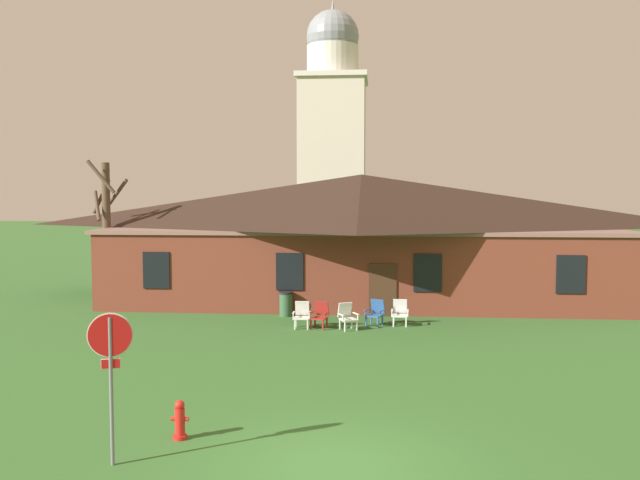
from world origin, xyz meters
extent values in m
plane|color=#336028|center=(0.00, 0.00, 0.00)|extent=(200.00, 200.00, 0.00)
cube|color=brown|center=(0.00, 19.88, 1.60)|extent=(21.96, 10.00, 3.20)
cube|color=#835E55|center=(0.00, 19.88, 3.28)|extent=(22.40, 10.20, 0.16)
pyramid|color=black|center=(0.00, 19.88, 4.56)|extent=(22.84, 10.40, 2.41)
cube|color=black|center=(-8.24, 14.85, 1.76)|extent=(1.10, 0.06, 1.50)
cube|color=black|center=(-2.75, 14.85, 1.76)|extent=(1.10, 0.06, 1.50)
cube|color=black|center=(2.75, 14.85, 1.76)|extent=(1.10, 0.06, 1.50)
cube|color=black|center=(8.24, 14.85, 1.76)|extent=(1.10, 0.06, 1.50)
cube|color=#422819|center=(0.98, 14.85, 1.05)|extent=(1.10, 0.06, 2.10)
cube|color=beige|center=(-2.61, 38.58, 6.58)|extent=(4.80, 4.80, 13.16)
cube|color=silver|center=(-2.61, 38.58, 13.34)|extent=(5.18, 5.18, 0.36)
cylinder|color=silver|center=(-2.61, 38.58, 14.62)|extent=(3.80, 3.80, 2.20)
sphere|color=gray|center=(-2.61, 38.58, 16.40)|extent=(3.88, 3.88, 3.88)
cone|color=gray|center=(-2.61, 38.58, 18.74)|extent=(0.24, 0.24, 1.00)
cylinder|color=slate|center=(-3.99, -0.26, 1.35)|extent=(0.07, 0.07, 2.70)
cylinder|color=white|center=(-3.99, -0.25, 2.38)|extent=(0.78, 0.24, 0.81)
cylinder|color=#B71414|center=(-3.99, -0.27, 2.38)|extent=(0.73, 0.23, 0.76)
cube|color=#B71414|center=(-3.99, -0.26, 1.86)|extent=(0.31, 0.11, 0.16)
cube|color=white|center=(-3.99, -0.25, 1.86)|extent=(0.33, 0.11, 0.18)
cube|color=silver|center=(-1.73, 11.98, 0.18)|extent=(0.05, 0.05, 0.36)
cube|color=silver|center=(-2.18, 11.97, 0.18)|extent=(0.05, 0.05, 0.36)
cube|color=silver|center=(-1.74, 12.42, 0.18)|extent=(0.05, 0.05, 0.36)
cube|color=silver|center=(-2.20, 12.41, 0.18)|extent=(0.05, 0.05, 0.36)
cube|color=silver|center=(-1.96, 12.19, 0.39)|extent=(0.56, 0.54, 0.05)
cube|color=silver|center=(-1.97, 12.51, 0.69)|extent=(0.52, 0.21, 0.54)
cube|color=silver|center=(-1.67, 12.19, 0.58)|extent=(0.08, 0.47, 0.03)
cube|color=silver|center=(-1.67, 12.02, 0.47)|extent=(0.04, 0.04, 0.22)
cube|color=silver|center=(-2.25, 12.16, 0.58)|extent=(0.08, 0.47, 0.03)
cube|color=silver|center=(-2.25, 12.00, 0.47)|extent=(0.04, 0.04, 0.22)
cube|color=maroon|center=(-1.17, 11.94, 0.18)|extent=(0.06, 0.06, 0.36)
cube|color=maroon|center=(-1.61, 12.05, 0.18)|extent=(0.06, 0.06, 0.36)
cube|color=maroon|center=(-1.06, 12.36, 0.18)|extent=(0.06, 0.06, 0.36)
cube|color=maroon|center=(-1.50, 12.48, 0.18)|extent=(0.06, 0.06, 0.36)
cube|color=maroon|center=(-1.33, 12.21, 0.39)|extent=(0.66, 0.64, 0.05)
cube|color=maroon|center=(-1.25, 12.51, 0.69)|extent=(0.54, 0.32, 0.54)
cube|color=maroon|center=(-1.06, 12.12, 0.58)|extent=(0.18, 0.47, 0.03)
cube|color=maroon|center=(-1.10, 11.96, 0.47)|extent=(0.05, 0.05, 0.22)
cube|color=maroon|center=(-1.62, 12.26, 0.58)|extent=(0.18, 0.47, 0.03)
cube|color=maroon|center=(-1.66, 12.11, 0.47)|extent=(0.05, 0.05, 0.22)
cube|color=white|center=(0.05, 11.96, 0.18)|extent=(0.07, 0.07, 0.36)
cube|color=white|center=(-0.36, 11.75, 0.18)|extent=(0.07, 0.07, 0.36)
cube|color=white|center=(-0.16, 12.36, 0.18)|extent=(0.07, 0.07, 0.36)
cube|color=white|center=(-0.56, 12.15, 0.18)|extent=(0.07, 0.07, 0.36)
cube|color=white|center=(-0.26, 12.05, 0.39)|extent=(0.72, 0.71, 0.05)
cube|color=white|center=(-0.40, 12.33, 0.69)|extent=(0.54, 0.40, 0.54)
cube|color=white|center=(0.01, 12.17, 0.58)|extent=(0.27, 0.44, 0.03)
cube|color=white|center=(0.08, 12.02, 0.47)|extent=(0.05, 0.05, 0.22)
cube|color=white|center=(-0.51, 11.90, 0.58)|extent=(0.27, 0.44, 0.03)
cube|color=white|center=(-0.44, 11.76, 0.47)|extent=(0.05, 0.05, 0.22)
cube|color=#2D5693|center=(0.78, 12.60, 0.18)|extent=(0.07, 0.07, 0.36)
cube|color=#2D5693|center=(0.36, 12.78, 0.18)|extent=(0.07, 0.07, 0.36)
cube|color=#2D5693|center=(0.96, 13.00, 0.18)|extent=(0.07, 0.07, 0.36)
cube|color=#2D5693|center=(0.54, 13.19, 0.18)|extent=(0.07, 0.07, 0.36)
cube|color=#2D5693|center=(0.66, 12.89, 0.39)|extent=(0.70, 0.69, 0.05)
cube|color=#2D5693|center=(0.79, 13.18, 0.69)|extent=(0.55, 0.38, 0.54)
cube|color=#2D5693|center=(0.92, 12.76, 0.58)|extent=(0.24, 0.45, 0.03)
cube|color=#2D5693|center=(0.85, 12.61, 0.47)|extent=(0.05, 0.05, 0.22)
cube|color=#2D5693|center=(0.39, 12.99, 0.58)|extent=(0.24, 0.45, 0.03)
cube|color=#2D5693|center=(0.32, 12.84, 0.47)|extent=(0.05, 0.05, 0.22)
cube|color=white|center=(1.82, 12.73, 0.18)|extent=(0.05, 0.05, 0.36)
cube|color=white|center=(1.36, 12.76, 0.18)|extent=(0.05, 0.05, 0.36)
cube|color=white|center=(1.84, 13.18, 0.18)|extent=(0.05, 0.05, 0.36)
cube|color=white|center=(1.39, 13.20, 0.18)|extent=(0.05, 0.05, 0.36)
cube|color=white|center=(1.60, 12.97, 0.39)|extent=(0.57, 0.55, 0.05)
cube|color=white|center=(1.62, 13.28, 0.69)|extent=(0.52, 0.22, 0.54)
cube|color=white|center=(1.89, 12.93, 0.58)|extent=(0.08, 0.47, 0.03)
cube|color=white|center=(1.88, 12.77, 0.47)|extent=(0.04, 0.04, 0.22)
cube|color=white|center=(1.31, 12.96, 0.58)|extent=(0.08, 0.47, 0.03)
cube|color=white|center=(1.30, 12.80, 0.47)|extent=(0.04, 0.04, 0.22)
cylinder|color=brown|center=(-11.34, 17.40, 3.13)|extent=(0.36, 0.36, 6.25)
cylinder|color=brown|center=(-11.64, 17.63, 4.75)|extent=(0.67, 0.82, 1.56)
cylinder|color=brown|center=(-11.67, 17.18, 4.34)|extent=(0.64, 0.86, 1.36)
cylinder|color=brown|center=(-11.01, 17.94, 4.94)|extent=(1.27, 0.86, 1.20)
cylinder|color=brown|center=(-11.32, 16.83, 5.61)|extent=(1.27, 0.21, 1.49)
cylinder|color=red|center=(-3.15, 1.10, 0.04)|extent=(0.28, 0.28, 0.08)
cylinder|color=red|center=(-3.15, 1.10, 0.36)|extent=(0.20, 0.20, 0.55)
sphere|color=red|center=(-3.15, 1.10, 0.69)|extent=(0.20, 0.20, 0.20)
cylinder|color=red|center=(-3.28, 1.10, 0.41)|extent=(0.10, 0.08, 0.08)
cylinder|color=red|center=(-3.02, 1.10, 0.41)|extent=(0.10, 0.08, 0.08)
cylinder|color=#335638|center=(-2.86, 14.58, 0.45)|extent=(0.52, 0.52, 0.90)
cylinder|color=black|center=(-2.86, 14.58, 0.94)|extent=(0.56, 0.56, 0.08)
camera|label=1|loc=(0.75, -11.72, 4.91)|focal=37.71mm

